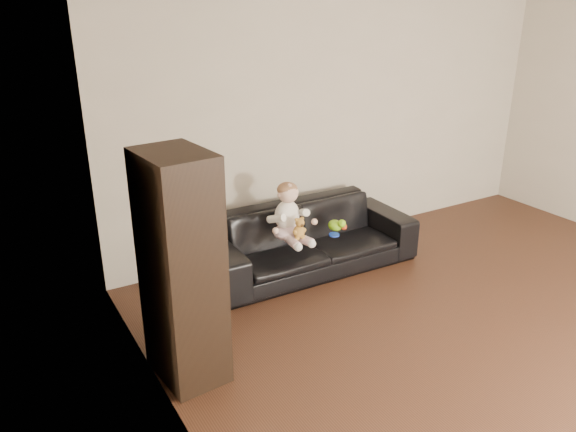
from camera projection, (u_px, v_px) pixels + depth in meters
floor at (571, 369)px, 3.88m from camera, size 5.50×5.50×0.00m
wall_back at (345, 114)px, 5.60m from camera, size 5.00×0.00×5.00m
wall_left at (239, 296)px, 2.22m from camera, size 0.00×5.50×5.50m
sofa at (309, 238)px, 5.23m from camera, size 2.02×0.82×0.59m
cabinet at (182, 270)px, 3.57m from camera, size 0.44×0.57×1.56m
shelf_item at (181, 219)px, 3.45m from camera, size 0.20×0.27×0.28m
baby at (289, 215)px, 4.89m from camera, size 0.35×0.44×0.53m
teddy_bear at (299, 228)px, 4.79m from camera, size 0.12×0.12×0.19m
toy_green at (335, 225)px, 5.15m from camera, size 0.16×0.18×0.10m
toy_rattle at (344, 227)px, 5.17m from camera, size 0.06×0.06×0.06m
toy_blue_disc at (334, 235)px, 5.06m from camera, size 0.11×0.11×0.01m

